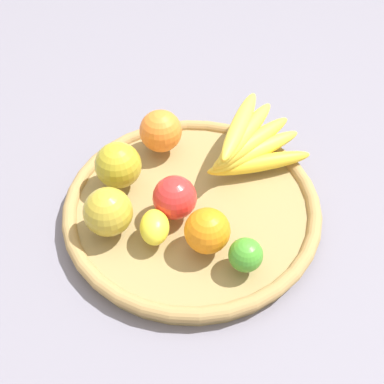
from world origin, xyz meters
TOP-DOWN VIEW (x-y plane):
  - ground_plane at (0.00, 0.00)m, footprint 2.40×2.40m
  - basket at (0.00, 0.00)m, footprint 0.43×0.43m
  - apple_2 at (0.05, 0.12)m, footprint 0.08×0.08m
  - apple_0 at (-0.02, 0.03)m, footprint 0.08×0.08m
  - banana_bunch at (0.09, -0.11)m, footprint 0.19×0.19m
  - apple_1 at (-0.05, 0.13)m, footprint 0.08×0.08m
  - lemon_0 at (-0.07, 0.06)m, footprint 0.06×0.05m
  - orange_1 at (-0.09, -0.02)m, footprint 0.08×0.08m
  - lime_0 at (-0.13, -0.07)m, footprint 0.07×0.07m
  - orange_0 at (0.13, 0.05)m, footprint 0.11×0.11m

SIDE VIEW (x-z plane):
  - ground_plane at x=0.00m, z-range 0.00..0.00m
  - basket at x=0.00m, z-range 0.00..0.04m
  - lemon_0 at x=-0.07m, z-range 0.04..0.08m
  - lime_0 at x=-0.13m, z-range 0.04..0.09m
  - orange_1 at x=-0.09m, z-range 0.04..0.11m
  - apple_0 at x=-0.02m, z-range 0.04..0.11m
  - orange_0 at x=0.13m, z-range 0.04..0.11m
  - apple_1 at x=-0.05m, z-range 0.04..0.11m
  - apple_2 at x=0.05m, z-range 0.04..0.12m
  - banana_bunch at x=0.09m, z-range 0.04..0.12m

